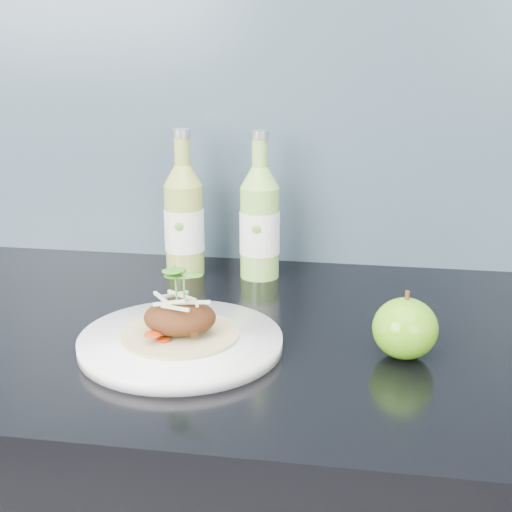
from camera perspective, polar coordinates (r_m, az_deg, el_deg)
The scene contains 6 objects.
subway_backsplash at distance 1.13m, azimuth 2.47°, elevation 16.99°, with size 4.00×0.02×0.70m, color #64859E.
dinner_plate at distance 0.85m, azimuth -6.04°, elevation -6.86°, with size 0.29×0.29×0.02m.
pork_taco at distance 0.84m, azimuth -6.12°, elevation -4.62°, with size 0.14×0.14×0.09m.
green_apple at distance 0.83m, azimuth 11.84°, elevation -5.69°, with size 0.10×0.10×0.08m.
cider_bottle_left at distance 1.09m, azimuth -5.77°, elevation 2.87°, with size 0.08×0.08×0.22m.
cider_bottle_right at distance 1.07m, azimuth 0.30°, elevation 2.67°, with size 0.07×0.07×0.22m.
Camera 1 is at (0.14, 0.87, 1.25)m, focal length 50.00 mm.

